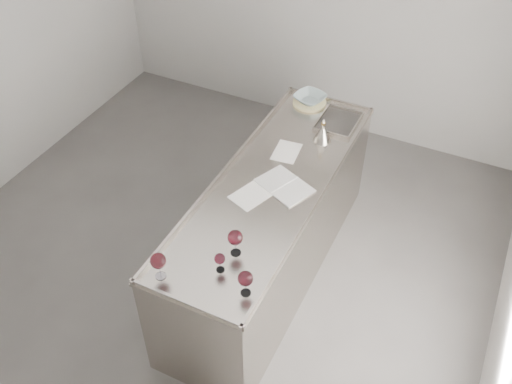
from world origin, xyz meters
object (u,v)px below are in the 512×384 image
at_px(wine_glass_left, 158,261).
at_px(wine_funnel, 322,134).
at_px(wine_glass_small, 220,259).
at_px(notebook, 284,185).
at_px(wine_glass_middle, 235,238).
at_px(counter, 271,228).
at_px(wine_glass_right, 245,279).
at_px(ceramic_bowl, 310,98).

xyz_separation_m(wine_glass_left, wine_funnel, (0.39, 1.71, -0.07)).
relative_size(wine_glass_small, notebook, 0.30).
distance_m(wine_glass_middle, notebook, 0.73).
bearing_deg(wine_funnel, wine_glass_left, -102.79).
bearing_deg(notebook, wine_funnel, 109.27).
bearing_deg(counter, wine_funnel, 77.34).
xyz_separation_m(wine_glass_middle, wine_funnel, (0.07, 1.34, -0.07)).
height_order(counter, wine_glass_small, wine_glass_small).
relative_size(notebook, wine_funnel, 2.17).
height_order(wine_glass_left, wine_funnel, wine_funnel).
relative_size(wine_glass_right, wine_funnel, 0.85).
relative_size(wine_glass_left, ceramic_bowl, 0.75).
xyz_separation_m(wine_glass_left, ceramic_bowl, (0.10, 2.15, -0.08)).
relative_size(counter, wine_glass_left, 12.64).
xyz_separation_m(wine_glass_small, wine_funnel, (0.09, 1.50, -0.03)).
bearing_deg(wine_funnel, wine_glass_middle, -92.82).
bearing_deg(wine_glass_small, ceramic_bowl, 95.81).
bearing_deg(wine_glass_right, wine_glass_middle, 127.97).
bearing_deg(wine_glass_middle, wine_funnel, 87.18).
height_order(wine_glass_left, notebook, wine_glass_left).
bearing_deg(notebook, wine_glass_middle, -68.09).
relative_size(wine_glass_right, notebook, 0.39).
distance_m(counter, wine_glass_small, 1.04).
relative_size(wine_glass_middle, wine_funnel, 0.90).
bearing_deg(notebook, wine_glass_small, -69.09).
relative_size(wine_glass_right, ceramic_bowl, 0.70).
xyz_separation_m(wine_glass_right, notebook, (-0.18, 0.97, -0.12)).
bearing_deg(wine_glass_middle, ceramic_bowl, 96.98).
height_order(wine_glass_left, wine_glass_small, wine_glass_left).
relative_size(wine_glass_left, wine_glass_small, 1.40).
xyz_separation_m(wine_glass_middle, notebook, (0.02, 0.72, -0.13)).
xyz_separation_m(counter, wine_glass_middle, (0.08, -0.71, 0.60)).
bearing_deg(wine_glass_left, wine_funnel, 77.21).
height_order(wine_glass_middle, wine_glass_right, wine_glass_middle).
bearing_deg(wine_funnel, wine_glass_small, -93.28).
height_order(wine_glass_middle, wine_funnel, wine_funnel).
bearing_deg(ceramic_bowl, notebook, -77.42).
distance_m(wine_glass_left, notebook, 1.15).
relative_size(counter, wine_glass_right, 13.52).
distance_m(counter, wine_funnel, 0.84).
bearing_deg(wine_glass_right, counter, 105.95).
distance_m(wine_glass_right, wine_glass_small, 0.24).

